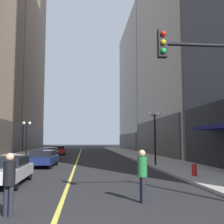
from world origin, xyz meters
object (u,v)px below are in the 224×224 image
at_px(car_navy, 43,158).
at_px(pedestrian_in_green_parka, 142,171).
at_px(car_red, 59,150).
at_px(car_silver, 7,170).
at_px(fire_hydrant_right, 194,171).
at_px(street_lamp_left_far, 27,131).
at_px(pedestrian_in_black_coat, 9,179).
at_px(street_lamp_right_mid, 155,126).
at_px(car_black, 50,153).

bearing_deg(car_navy, pedestrian_in_green_parka, -68.44).
distance_m(car_red, pedestrian_in_green_parka, 33.10).
bearing_deg(car_red, pedestrian_in_green_parka, -79.89).
height_order(car_silver, fire_hydrant_right, car_silver).
height_order(car_navy, street_lamp_left_far, street_lamp_left_far).
bearing_deg(car_red, fire_hydrant_right, -69.74).
xyz_separation_m(car_red, pedestrian_in_green_parka, (5.81, -32.58, 0.34)).
bearing_deg(street_lamp_left_far, car_silver, -80.84).
xyz_separation_m(car_red, pedestrian_in_black_coat, (1.68, -33.93, 0.32)).
bearing_deg(street_lamp_left_far, pedestrian_in_green_parka, -70.38).
xyz_separation_m(car_navy, pedestrian_in_black_coat, (1.20, -14.85, 0.32)).
bearing_deg(car_red, car_silver, -89.87).
bearing_deg(street_lamp_right_mid, pedestrian_in_green_parka, -106.33).
distance_m(pedestrian_in_black_coat, street_lamp_left_far, 27.62).
xyz_separation_m(car_black, pedestrian_in_green_parka, (5.82, -21.71, 0.35)).
xyz_separation_m(pedestrian_in_green_parka, fire_hydrant_right, (4.13, 5.65, -0.66)).
height_order(car_black, fire_hydrant_right, car_black).
relative_size(pedestrian_in_black_coat, fire_hydrant_right, 2.22).
relative_size(car_red, pedestrian_in_black_coat, 2.53).
bearing_deg(car_silver, pedestrian_in_green_parka, -38.03).
height_order(car_silver, car_red, same).
xyz_separation_m(pedestrian_in_green_parka, street_lamp_right_mid, (3.63, 12.38, 2.20)).
distance_m(car_red, pedestrian_in_black_coat, 33.97).
distance_m(car_black, pedestrian_in_green_parka, 22.48).
bearing_deg(fire_hydrant_right, car_black, 121.75).
bearing_deg(pedestrian_in_black_coat, car_silver, 105.48).
height_order(car_silver, pedestrian_in_green_parka, pedestrian_in_green_parka).
xyz_separation_m(car_navy, car_red, (-0.48, 19.08, -0.00)).
distance_m(pedestrian_in_green_parka, fire_hydrant_right, 7.03).
relative_size(car_silver, car_black, 1.14).
relative_size(car_silver, fire_hydrant_right, 5.72).
height_order(car_red, street_lamp_left_far, street_lamp_left_far).
relative_size(street_lamp_left_far, fire_hydrant_right, 5.54).
relative_size(car_black, street_lamp_left_far, 0.91).
distance_m(street_lamp_left_far, fire_hydrant_right, 24.25).
bearing_deg(fire_hydrant_right, car_silver, -173.35).
bearing_deg(car_navy, street_lamp_right_mid, -7.14).
height_order(car_black, street_lamp_right_mid, street_lamp_right_mid).
bearing_deg(fire_hydrant_right, pedestrian_in_black_coat, -139.76).
bearing_deg(car_black, pedestrian_in_green_parka, -75.01).
relative_size(car_black, car_red, 0.90).
distance_m(car_black, street_lamp_right_mid, 13.52).
bearing_deg(pedestrian_in_black_coat, car_black, 94.18).
bearing_deg(street_lamp_right_mid, pedestrian_in_black_coat, -119.49).
xyz_separation_m(car_silver, car_navy, (0.41, 9.01, 0.00)).
bearing_deg(car_black, car_silver, -89.78).
relative_size(pedestrian_in_black_coat, street_lamp_left_far, 0.40).
bearing_deg(car_black, street_lamp_right_mid, -44.66).
xyz_separation_m(car_red, street_lamp_left_far, (-3.36, -6.86, 2.54)).
relative_size(pedestrian_in_green_parka, pedestrian_in_black_coat, 1.02).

